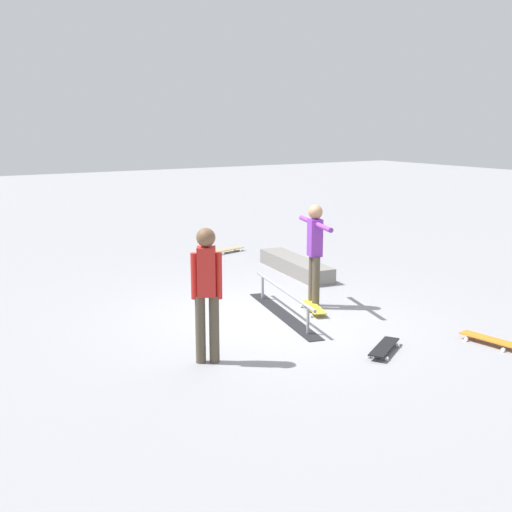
% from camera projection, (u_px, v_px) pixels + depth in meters
% --- Properties ---
extents(ground_plane, '(60.00, 60.00, 0.00)m').
position_uv_depth(ground_plane, '(272.00, 318.00, 9.83)').
color(ground_plane, gray).
extents(grind_rail, '(2.58, 0.82, 0.43)m').
position_uv_depth(grind_rail, '(283.00, 303.00, 9.92)').
color(grind_rail, black).
rests_on(grind_rail, ground_plane).
extents(skate_ledge, '(2.37, 0.82, 0.29)m').
position_uv_depth(skate_ledge, '(295.00, 266.00, 12.73)').
color(skate_ledge, gray).
rests_on(skate_ledge, ground_plane).
extents(skater_main, '(1.32, 0.46, 1.68)m').
position_uv_depth(skater_main, '(315.00, 248.00, 10.21)').
color(skater_main, brown).
rests_on(skater_main, ground_plane).
extents(skateboard_main, '(0.82, 0.45, 0.09)m').
position_uv_depth(skateboard_main, '(313.00, 307.00, 10.12)').
color(skateboard_main, yellow).
rests_on(skateboard_main, ground_plane).
extents(bystander_red_shirt, '(0.28, 0.37, 1.71)m').
position_uv_depth(bystander_red_shirt, '(207.00, 288.00, 7.80)').
color(bystander_red_shirt, brown).
rests_on(bystander_red_shirt, ground_plane).
extents(loose_skateboard_black, '(0.59, 0.79, 0.09)m').
position_uv_depth(loose_skateboard_black, '(384.00, 347.00, 8.32)').
color(loose_skateboard_black, black).
rests_on(loose_skateboard_black, ground_plane).
extents(loose_skateboard_natural, '(0.37, 0.82, 0.09)m').
position_uv_depth(loose_skateboard_natural, '(228.00, 249.00, 14.73)').
color(loose_skateboard_natural, tan).
rests_on(loose_skateboard_natural, ground_plane).
extents(loose_skateboard_orange, '(0.82, 0.35, 0.09)m').
position_uv_depth(loose_skateboard_orange, '(489.00, 339.00, 8.63)').
color(loose_skateboard_orange, orange).
rests_on(loose_skateboard_orange, ground_plane).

